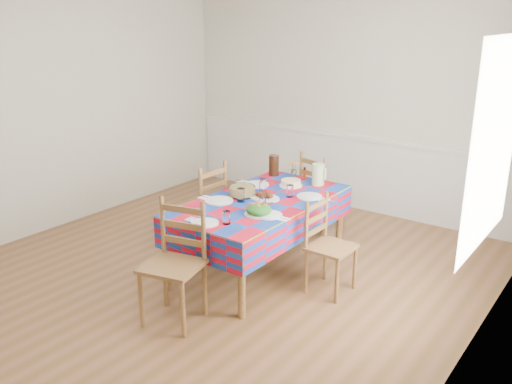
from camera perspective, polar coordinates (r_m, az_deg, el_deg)
room at (r=4.67m, az=-4.99°, el=6.23°), size 4.58×5.08×2.78m
wainscot at (r=6.89m, az=8.94°, el=2.57°), size 4.41×0.06×0.92m
window_right at (r=3.90m, az=23.83°, el=4.61°), size 0.00×1.40×1.40m
dining_table at (r=5.00m, az=0.51°, el=-1.63°), size 0.96×1.78×0.69m
setting_near_head at (r=4.42m, az=-4.62°, el=-3.03°), size 0.37×0.24×0.11m
setting_left_near at (r=4.93m, az=-3.14°, el=-0.68°), size 0.47×0.28×0.13m
setting_left_far at (r=5.33m, az=0.21°, el=0.80°), size 0.46×0.28×0.12m
setting_right_near at (r=4.63m, az=1.19°, el=-1.97°), size 0.43×0.25×0.11m
setting_right_far at (r=5.06m, az=4.94°, el=-0.26°), size 0.44×0.26×0.11m
meat_platter at (r=5.00m, az=0.88°, el=-0.43°), size 0.30×0.22×0.06m
salad_platter at (r=4.59m, az=0.29°, el=-1.94°), size 0.24×0.24×0.10m
pasta_bowl at (r=5.08m, az=-1.49°, el=0.12°), size 0.25×0.25×0.09m
cake at (r=5.37m, az=3.70°, el=0.95°), size 0.23×0.23×0.06m
serving_utensils at (r=4.84m, az=1.08°, el=-1.32°), size 0.13×0.28×0.01m
flower_vase at (r=5.60m, az=3.99°, el=2.15°), size 0.12×0.10×0.19m
hot_sauce at (r=5.58m, az=5.13°, el=1.95°), size 0.03×0.03×0.14m
green_pitcher at (r=5.42m, az=6.56°, el=1.85°), size 0.12×0.12×0.21m
tea_pitcher at (r=5.71m, az=1.89°, el=2.83°), size 0.11×0.11×0.22m
name_card at (r=4.33m, az=-6.19°, el=-3.77°), size 0.07×0.02×0.02m
chair_near at (r=4.27m, az=-8.51°, el=-7.46°), size 0.51×0.50×0.97m
chair_far at (r=5.95m, az=6.76°, el=-0.20°), size 0.49×0.47×0.91m
chair_left at (r=5.47m, az=-5.51°, el=-1.67°), size 0.40×0.42×0.94m
chair_right at (r=4.72m, az=7.55°, el=-5.66°), size 0.36×0.38×0.84m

